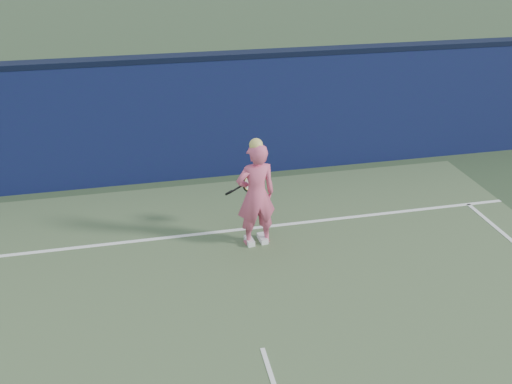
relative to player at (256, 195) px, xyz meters
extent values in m
cube|color=#0D1A3B|center=(-0.47, 2.96, 0.33)|extent=(24.00, 0.40, 2.50)
cube|color=black|center=(-0.47, 2.96, 1.63)|extent=(24.00, 0.42, 0.10)
imported|color=#D35274|center=(0.00, 0.00, -0.01)|extent=(0.71, 0.51, 1.83)
sphere|color=#D4C05F|center=(0.00, 0.00, 0.88)|extent=(0.22, 0.22, 0.22)
cube|color=white|center=(0.12, 0.01, -0.87)|extent=(0.15, 0.29, 0.10)
cube|color=white|center=(-0.12, -0.01, -0.87)|extent=(0.15, 0.29, 0.10)
torus|color=black|center=(-0.01, 0.48, 0.00)|extent=(0.31, 0.23, 0.34)
torus|color=gold|center=(-0.01, 0.48, 0.00)|extent=(0.25, 0.18, 0.28)
cylinder|color=beige|center=(-0.01, 0.48, 0.00)|extent=(0.25, 0.17, 0.27)
cylinder|color=black|center=(-0.25, 0.42, -0.07)|extent=(0.29, 0.15, 0.11)
cylinder|color=black|center=(-0.39, 0.39, -0.11)|extent=(0.14, 0.09, 0.07)
cube|color=white|center=(-0.47, 0.46, -0.91)|extent=(11.00, 0.08, 0.01)
camera|label=1|loc=(-1.68, -7.74, 4.08)|focal=38.00mm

